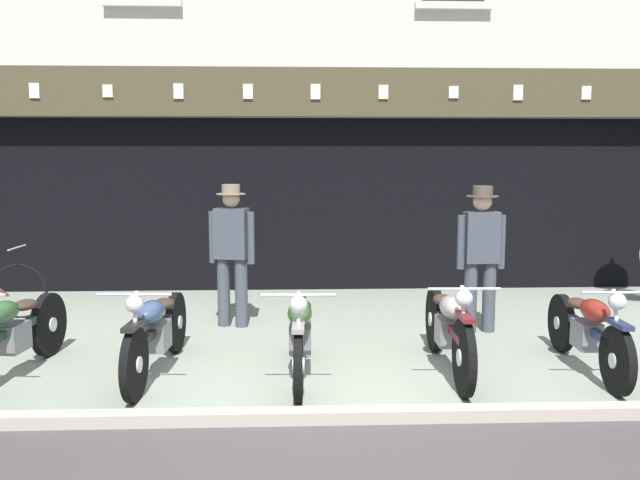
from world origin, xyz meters
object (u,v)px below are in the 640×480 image
object	(u,v)px
motorcycle_left	(11,332)
salesman_left	(232,248)
shopkeeper_center	(481,251)
advert_board_near	(111,185)
motorcycle_center_left	(156,331)
motorcycle_center	(300,333)
motorcycle_center_right	(448,327)
motorcycle_right	(588,329)

from	to	relation	value
motorcycle_left	salesman_left	world-z (taller)	salesman_left
shopkeeper_center	advert_board_near	distance (m)	5.61
motorcycle_center_left	motorcycle_left	bearing A→B (deg)	5.69
motorcycle_center	shopkeeper_center	distance (m)	2.65
shopkeeper_center	advert_board_near	xyz separation A→B (m)	(-4.88, 2.69, 0.65)
motorcycle_left	motorcycle_center_right	distance (m)	4.04
salesman_left	motorcycle_center_left	bearing A→B (deg)	86.50
motorcycle_right	shopkeeper_center	world-z (taller)	shopkeeper_center
motorcycle_center_left	motorcycle_center_right	size ratio (longest dim) A/B	1.02
salesman_left	motorcycle_center	bearing A→B (deg)	125.92
motorcycle_left	motorcycle_center_right	bearing A→B (deg)	-172.77
motorcycle_center_right	salesman_left	distance (m)	2.89
motorcycle_center_left	motorcycle_center_right	world-z (taller)	motorcycle_center_right
salesman_left	advert_board_near	bearing A→B (deg)	-35.63
motorcycle_right	advert_board_near	size ratio (longest dim) A/B	1.82
advert_board_near	salesman_left	bearing A→B (deg)	-49.18
motorcycle_center	motorcycle_left	bearing A→B (deg)	0.45
motorcycle_left	motorcycle_center	world-z (taller)	motorcycle_left
motorcycle_right	motorcycle_center_right	bearing A→B (deg)	-0.55
motorcycle_center_left	advert_board_near	bearing A→B (deg)	-66.77
motorcycle_center_left	motorcycle_center_right	bearing A→B (deg)	-176.76
motorcycle_center_right	motorcycle_right	xyz separation A→B (m)	(1.31, -0.06, -0.02)
motorcycle_center_left	advert_board_near	size ratio (longest dim) A/B	1.96
salesman_left	advert_board_near	xyz separation A→B (m)	(-2.00, 2.31, 0.65)
motorcycle_center_left	motorcycle_center	xyz separation A→B (m)	(1.34, -0.12, -0.00)
motorcycle_left	shopkeeper_center	bearing A→B (deg)	-155.87
motorcycle_center_left	shopkeeper_center	world-z (taller)	shopkeeper_center
motorcycle_center	motorcycle_center_right	size ratio (longest dim) A/B	0.96
motorcycle_center	motorcycle_center_right	world-z (taller)	motorcycle_center_right
motorcycle_center	advert_board_near	bearing A→B (deg)	-54.55
motorcycle_right	advert_board_near	distance (m)	7.01
motorcycle_center	motorcycle_center_right	distance (m)	1.40
motorcycle_right	motorcycle_center_left	bearing A→B (deg)	0.77
motorcycle_center	motorcycle_center_right	bearing A→B (deg)	-174.35
motorcycle_center_left	motorcycle_center	distance (m)	1.34
shopkeeper_center	motorcycle_center_left	bearing A→B (deg)	20.84
motorcycle_center	advert_board_near	xyz separation A→B (m)	(-2.78, 4.22, 1.18)
motorcycle_center_left	salesman_left	xyz separation A→B (m)	(0.55, 1.80, 0.53)
motorcycle_center_right	advert_board_near	distance (m)	5.99
salesman_left	motorcycle_left	bearing A→B (deg)	58.23
motorcycle_center	shopkeeper_center	bearing A→B (deg)	-141.80
motorcycle_right	salesman_left	bearing A→B (deg)	-26.27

